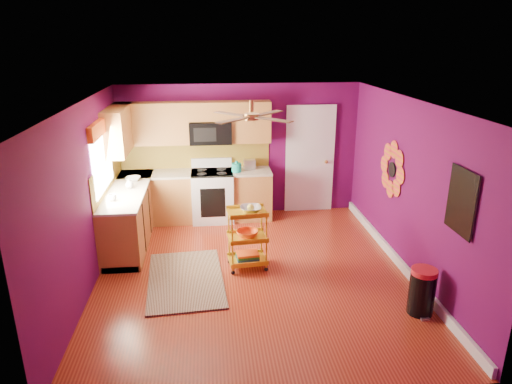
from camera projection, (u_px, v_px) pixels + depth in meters
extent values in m
plane|color=maroon|center=(253.00, 273.00, 6.72)|extent=(5.00, 5.00, 0.00)
cube|color=#540947|center=(240.00, 150.00, 8.67)|extent=(4.50, 0.04, 2.50)
cube|color=#540947|center=(281.00, 286.00, 3.97)|extent=(4.50, 0.04, 2.50)
cube|color=#540947|center=(86.00, 199.00, 6.10)|extent=(0.04, 5.00, 2.50)
cube|color=#540947|center=(409.00, 188.00, 6.54)|extent=(0.04, 5.00, 2.50)
cube|color=silver|center=(253.00, 102.00, 5.91)|extent=(4.50, 5.00, 0.04)
cube|color=white|center=(398.00, 261.00, 6.92)|extent=(0.05, 4.90, 0.14)
cube|color=#955D28|center=(130.00, 216.00, 7.65)|extent=(0.60, 2.30, 0.90)
cube|color=#955D28|center=(197.00, 197.00, 8.56)|extent=(2.80, 0.60, 0.90)
cube|color=beige|center=(127.00, 190.00, 7.50)|extent=(0.63, 2.30, 0.04)
cube|color=beige|center=(196.00, 173.00, 8.41)|extent=(2.80, 0.63, 0.04)
cube|color=black|center=(132.00, 238.00, 7.78)|extent=(0.54, 2.30, 0.10)
cube|color=black|center=(197.00, 217.00, 8.69)|extent=(2.80, 0.54, 0.10)
cube|color=white|center=(213.00, 196.00, 8.56)|extent=(0.76, 0.66, 0.92)
cube|color=black|center=(212.00, 173.00, 8.41)|extent=(0.76, 0.62, 0.03)
cube|color=white|center=(211.00, 163.00, 8.64)|extent=(0.76, 0.06, 0.18)
cube|color=black|center=(213.00, 203.00, 8.26)|extent=(0.45, 0.02, 0.55)
cube|color=#955D28|center=(152.00, 124.00, 8.17)|extent=(1.32, 0.33, 0.75)
cube|color=#955D28|center=(251.00, 122.00, 8.35)|extent=(0.72, 0.33, 0.75)
cube|color=#955D28|center=(210.00, 111.00, 8.21)|extent=(0.76, 0.33, 0.34)
cube|color=#955D28|center=(119.00, 129.00, 7.67)|extent=(0.33, 1.30, 0.75)
cube|color=black|center=(210.00, 132.00, 8.30)|extent=(0.76, 0.38, 0.40)
cube|color=brown|center=(195.00, 155.00, 8.59)|extent=(2.80, 0.01, 0.51)
cube|color=brown|center=(107.00, 174.00, 7.38)|extent=(0.01, 2.30, 0.51)
cube|color=white|center=(102.00, 157.00, 6.99)|extent=(0.03, 1.20, 1.00)
cube|color=#F45815|center=(100.00, 127.00, 6.84)|extent=(0.08, 1.35, 0.22)
cube|color=white|center=(310.00, 160.00, 8.85)|extent=(0.85, 0.04, 2.05)
cube|color=white|center=(310.00, 161.00, 8.84)|extent=(0.95, 0.02, 2.15)
sphere|color=#BF8C3F|center=(326.00, 162.00, 8.84)|extent=(0.07, 0.07, 0.07)
cylinder|color=black|center=(392.00, 170.00, 7.07)|extent=(0.01, 0.24, 0.24)
cube|color=teal|center=(462.00, 202.00, 5.13)|extent=(0.03, 0.52, 0.72)
cube|color=black|center=(461.00, 202.00, 5.13)|extent=(0.01, 0.56, 0.76)
cylinder|color=#BF8C3F|center=(251.00, 106.00, 6.13)|extent=(0.06, 0.06, 0.16)
cylinder|color=#BF8C3F|center=(251.00, 117.00, 6.17)|extent=(0.20, 0.20, 0.08)
cube|color=#4C2D19|center=(268.00, 113.00, 6.45)|extent=(0.47, 0.47, 0.01)
cube|color=#4C2D19|center=(231.00, 114.00, 6.40)|extent=(0.47, 0.47, 0.01)
cube|color=#4C2D19|center=(233.00, 120.00, 5.89)|extent=(0.47, 0.47, 0.01)
cube|color=#4C2D19|center=(274.00, 120.00, 5.95)|extent=(0.47, 0.47, 0.01)
cube|color=black|center=(186.00, 279.00, 6.54)|extent=(1.16, 1.77, 0.02)
cylinder|color=gold|center=(232.00, 245.00, 6.54)|extent=(0.02, 0.02, 0.87)
cylinder|color=gold|center=(266.00, 242.00, 6.63)|extent=(0.02, 0.02, 0.87)
cylinder|color=gold|center=(229.00, 235.00, 6.86)|extent=(0.02, 0.02, 0.87)
cylinder|color=gold|center=(261.00, 233.00, 6.95)|extent=(0.02, 0.02, 0.87)
sphere|color=black|center=(233.00, 272.00, 6.68)|extent=(0.06, 0.06, 0.06)
sphere|color=black|center=(266.00, 269.00, 6.77)|extent=(0.06, 0.06, 0.06)
sphere|color=black|center=(230.00, 262.00, 7.00)|extent=(0.06, 0.06, 0.06)
sphere|color=black|center=(261.00, 259.00, 7.09)|extent=(0.06, 0.06, 0.06)
cube|color=gold|center=(247.00, 213.00, 6.61)|extent=(0.60, 0.46, 0.03)
cube|color=gold|center=(247.00, 238.00, 6.74)|extent=(0.60, 0.46, 0.03)
cube|color=gold|center=(248.00, 260.00, 6.86)|extent=(0.60, 0.46, 0.03)
imported|color=beige|center=(251.00, 209.00, 6.60)|extent=(0.34, 0.34, 0.08)
sphere|color=yellow|center=(251.00, 207.00, 6.59)|extent=(0.10, 0.10, 0.10)
imported|color=#F45815|center=(247.00, 234.00, 6.72)|extent=(0.35, 0.35, 0.10)
cube|color=navy|center=(248.00, 258.00, 6.85)|extent=(0.35, 0.27, 0.04)
cube|color=#267233|center=(248.00, 255.00, 6.83)|extent=(0.35, 0.27, 0.04)
cube|color=#F45815|center=(247.00, 253.00, 6.82)|extent=(0.35, 0.27, 0.03)
cylinder|color=black|center=(422.00, 294.00, 5.68)|extent=(0.33, 0.33, 0.55)
cylinder|color=red|center=(425.00, 272.00, 5.58)|extent=(0.32, 0.32, 0.06)
cube|color=beige|center=(425.00, 319.00, 5.61)|extent=(0.11, 0.06, 0.03)
cylinder|color=#15A18F|center=(237.00, 168.00, 8.38)|extent=(0.18, 0.18, 0.16)
sphere|color=#15A18F|center=(236.00, 162.00, 8.35)|extent=(0.06, 0.06, 0.06)
cube|color=beige|center=(249.00, 164.00, 8.57)|extent=(0.22, 0.15, 0.18)
imported|color=#EA3F72|center=(129.00, 183.00, 7.50)|extent=(0.08, 0.08, 0.18)
imported|color=white|center=(129.00, 184.00, 7.47)|extent=(0.13, 0.13, 0.16)
imported|color=white|center=(133.00, 179.00, 7.89)|extent=(0.25, 0.25, 0.06)
imported|color=white|center=(112.00, 198.00, 6.92)|extent=(0.13, 0.13, 0.10)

